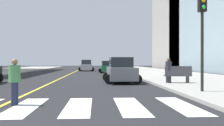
# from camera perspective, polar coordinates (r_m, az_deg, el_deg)

# --- Properties ---
(sidewalk_kerb_east) EXTENTS (10.00, 120.00, 0.15)m
(sidewalk_kerb_east) POSITION_cam_1_polar(r_m,az_deg,el_deg) (26.61, 15.94, -2.97)
(sidewalk_kerb_east) COLOR #9E9B93
(sidewalk_kerb_east) RESTS_ON ground
(lane_divider_paint) EXTENTS (0.16, 80.00, 0.01)m
(lane_divider_paint) POSITION_cam_1_polar(r_m,az_deg,el_deg) (45.18, -7.83, -1.76)
(lane_divider_paint) COLOR yellow
(lane_divider_paint) RESTS_ON ground
(parking_garage_concrete) EXTENTS (18.00, 24.00, 20.75)m
(parking_garage_concrete) POSITION_cam_1_polar(r_m,az_deg,el_deg) (66.82, 18.74, 7.78)
(parking_garage_concrete) COLOR #9E9B93
(parking_garage_concrete) RESTS_ON ground
(car_gray_second) EXTENTS (2.70, 4.28, 1.90)m
(car_gray_second) POSITION_cam_1_polar(r_m,az_deg,el_deg) (19.47, 2.00, -1.72)
(car_gray_second) COLOR slate
(car_gray_second) RESTS_ON ground
(car_silver_third) EXTENTS (2.82, 4.42, 1.95)m
(car_silver_third) POSITION_cam_1_polar(r_m,az_deg,el_deg) (45.63, -5.67, -0.61)
(car_silver_third) COLOR #B7B7BC
(car_silver_third) RESTS_ON ground
(car_green_fourth) EXTENTS (2.50, 3.92, 1.73)m
(car_green_fourth) POSITION_cam_1_polar(r_m,az_deg,el_deg) (37.37, -1.11, -0.93)
(car_green_fourth) COLOR #236B42
(car_green_fourth) RESTS_ON ground
(traffic_light_near_corner) EXTENTS (0.36, 0.41, 4.78)m
(traffic_light_near_corner) POSITION_cam_1_polar(r_m,az_deg,el_deg) (13.21, 19.23, 8.77)
(traffic_light_near_corner) COLOR black
(traffic_light_near_corner) RESTS_ON sidewalk_kerb_east
(park_bench) EXTENTS (1.83, 0.66, 1.12)m
(park_bench) POSITION_cam_1_polar(r_m,az_deg,el_deg) (17.97, 14.27, -2.52)
(park_bench) COLOR #47474C
(park_bench) RESTS_ON sidewalk_kerb_east
(pedestrian_crossing) EXTENTS (0.41, 0.41, 1.66)m
(pedestrian_crossing) POSITION_cam_1_polar(r_m,az_deg,el_deg) (9.87, -20.61, -3.44)
(pedestrian_crossing) COLOR #232847
(pedestrian_crossing) RESTS_ON ground
(pedestrian_waiting_east) EXTENTS (0.41, 0.41, 1.68)m
(pedestrian_waiting_east) POSITION_cam_1_polar(r_m,az_deg,el_deg) (17.80, 12.33, -1.31)
(pedestrian_waiting_east) COLOR #38383D
(pedestrian_waiting_east) RESTS_ON sidewalk_kerb_east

